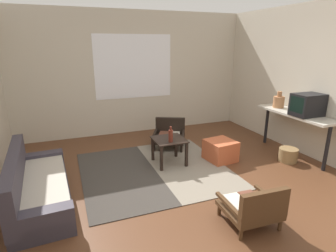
% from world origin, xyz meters
% --- Properties ---
extents(ground_plane, '(7.80, 7.80, 0.00)m').
position_xyz_m(ground_plane, '(0.00, 0.00, 0.00)').
color(ground_plane, '#56331E').
extents(far_wall_with_window, '(5.60, 0.13, 2.70)m').
position_xyz_m(far_wall_with_window, '(0.00, 3.06, 1.35)').
color(far_wall_with_window, beige).
rests_on(far_wall_with_window, ground).
extents(side_wall_right, '(0.12, 6.60, 2.70)m').
position_xyz_m(side_wall_right, '(2.66, 0.30, 1.35)').
color(side_wall_right, beige).
rests_on(side_wall_right, ground).
extents(area_rug, '(2.32, 2.25, 0.01)m').
position_xyz_m(area_rug, '(-0.24, 0.86, 0.01)').
color(area_rug, '#38332D').
rests_on(area_rug, ground).
extents(couch, '(0.77, 1.91, 0.67)m').
position_xyz_m(couch, '(-1.98, 0.55, 0.21)').
color(couch, '#38333D').
rests_on(couch, ground).
extents(coffee_table, '(0.53, 0.53, 0.45)m').
position_xyz_m(coffee_table, '(0.07, 1.01, 0.35)').
color(coffee_table, black).
rests_on(coffee_table, ground).
extents(armchair_by_window, '(0.82, 0.82, 0.54)m').
position_xyz_m(armchair_by_window, '(0.39, 1.81, 0.25)').
color(armchair_by_window, black).
rests_on(armchair_by_window, ground).
extents(armchair_striped_foreground, '(0.61, 0.58, 0.54)m').
position_xyz_m(armchair_striped_foreground, '(0.34, -0.91, 0.24)').
color(armchair_striped_foreground, '#472D19').
rests_on(armchair_striped_foreground, ground).
extents(ottoman_orange, '(0.53, 0.53, 0.36)m').
position_xyz_m(ottoman_orange, '(0.98, 0.82, 0.18)').
color(ottoman_orange, '#BC5633').
rests_on(ottoman_orange, ground).
extents(console_shelf, '(0.47, 1.54, 0.81)m').
position_xyz_m(console_shelf, '(2.34, 0.56, 0.73)').
color(console_shelf, beige).
rests_on(console_shelf, ground).
extents(crt_television, '(0.49, 0.36, 0.38)m').
position_xyz_m(crt_television, '(2.34, 0.34, 1.00)').
color(crt_television, black).
rests_on(crt_television, console_shelf).
extents(clay_vase, '(0.21, 0.21, 0.31)m').
position_xyz_m(clay_vase, '(2.34, 1.01, 0.93)').
color(clay_vase, '#A87047').
rests_on(clay_vase, console_shelf).
extents(glass_bottle, '(0.07, 0.07, 0.26)m').
position_xyz_m(glass_bottle, '(0.04, 0.87, 0.56)').
color(glass_bottle, '#5B2319').
rests_on(glass_bottle, coffee_table).
extents(wicker_basket, '(0.32, 0.32, 0.24)m').
position_xyz_m(wicker_basket, '(2.07, 0.35, 0.12)').
color(wicker_basket, olive).
rests_on(wicker_basket, ground).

